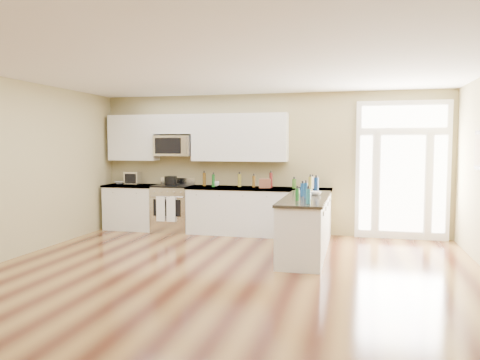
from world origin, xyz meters
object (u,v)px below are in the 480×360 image
(kitchen_range, at_px, (173,208))
(peninsula_cabinet, at_px, (305,228))
(stockpot, at_px, (171,180))
(toaster_oven, at_px, (133,178))

(kitchen_range, bearing_deg, peninsula_cabinet, -26.73)
(stockpot, bearing_deg, kitchen_range, -3.50)
(stockpot, height_order, toaster_oven, toaster_oven)
(toaster_oven, bearing_deg, peninsula_cabinet, -20.66)
(kitchen_range, height_order, toaster_oven, toaster_oven)
(kitchen_range, relative_size, stockpot, 4.17)
(kitchen_range, distance_m, stockpot, 0.57)
(peninsula_cabinet, xyz_separation_m, toaster_oven, (-3.81, 1.54, 0.64))
(peninsula_cabinet, relative_size, stockpot, 8.95)
(peninsula_cabinet, distance_m, kitchen_range, 3.22)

